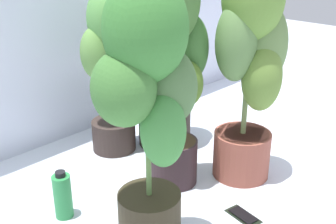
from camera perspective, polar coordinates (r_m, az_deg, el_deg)
ground_plane at (r=1.87m, az=2.45°, el=-10.94°), size 8.00×8.00×0.00m
potted_plant_front_left at (r=1.31m, az=-2.67°, el=1.36°), size 0.41×0.30×0.95m
potted_plant_back_right at (r=2.13m, az=-0.28°, el=7.40°), size 0.43×0.41×0.81m
potted_plant_back_center at (r=2.08m, az=-7.50°, el=6.46°), size 0.37×0.28×0.83m
potted_plant_front_right at (r=1.82m, az=11.14°, el=7.31°), size 0.38×0.31×1.00m
potted_plant_center at (r=1.73m, az=0.90°, el=6.52°), size 0.35×0.27×0.98m
cell_phone at (r=1.76m, az=10.06°, el=-13.55°), size 0.10×0.15×0.01m
nutrient_bottle at (r=1.74m, az=-13.96°, el=-10.84°), size 0.07×0.07×0.20m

